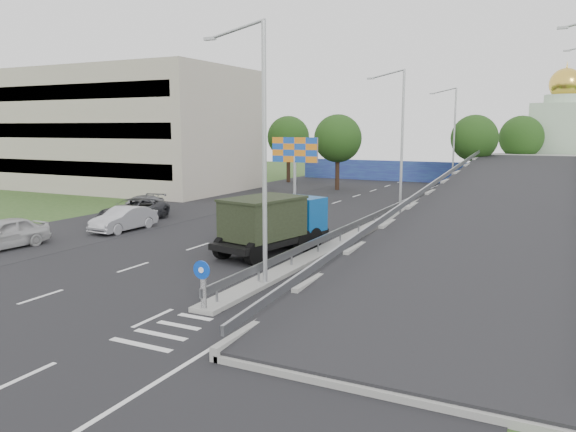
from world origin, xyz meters
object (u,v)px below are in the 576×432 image
Objects in this scene: lamp_post_mid at (400,134)px; dump_truck at (274,221)px; parked_car_d at (141,206)px; parked_car_a at (2,234)px; sign_bollard at (203,284)px; lamp_post_far at (452,132)px; parked_car_c at (133,211)px; parked_car_b at (124,219)px; church at (562,136)px; lamp_post_near at (260,140)px; billboard at (295,154)px.

lamp_post_mid is 15.20m from dump_truck.
parked_car_a is at bearing -93.19° from parked_car_d.
parked_car_d is at bearing 136.04° from sign_bollard.
parked_car_d is at bearing -155.20° from lamp_post_mid.
lamp_post_far is (0.11, 43.83, 4.77)m from sign_bollard.
parked_car_c is 3.03m from parked_car_d.
parked_car_a is at bearing -104.94° from parked_car_b.
church reaches higher than lamp_post_mid.
parked_car_c is (-15.18, 9.67, -5.04)m from lamp_post_near.
church is at bearing 64.61° from parked_car_b.
lamp_post_mid reaches higher than parked_car_a.
lamp_post_near is at bearing -26.14° from parked_car_b.
parked_car_b reaches higher than parked_car_d.
church is 49.76m from parked_car_d.
lamp_post_far is at bearing 72.57° from parked_car_a.
sign_bollard is at bearing -37.81° from parked_car_b.
church is (9.89, 54.00, -0.50)m from lamp_post_near.
dump_truck is 1.53× the size of parked_car_b.
sign_bollard is 6.12m from lamp_post_near.
parked_car_b is at bearing 141.25° from sign_bollard.
sign_bollard is at bearing -53.66° from parked_car_d.
dump_truck reaches higher than parked_car_a.
church is 1.99× the size of dump_truck.
lamp_post_near reaches higher than parked_car_b.
billboard is at bearing 112.49° from lamp_post_near.
billboard is 1.21× the size of parked_car_b.
parked_car_d is at bearing 100.12° from parked_car_a.
lamp_post_mid and lamp_post_far have the same top height.
parked_car_a is (-15.38, -19.99, -4.99)m from lamp_post_mid.
dump_truck is at bearing -99.37° from lamp_post_mid.
lamp_post_near is (0.11, 3.83, 4.77)m from sign_bollard.
parked_car_a reaches higher than parked_car_d.
lamp_post_far is at bearing 49.14° from parked_car_d.
lamp_post_near is at bearing -90.00° from lamp_post_far.
billboard reaches higher than sign_bollard.
church is 59.78m from parked_car_a.
lamp_post_mid is at bearing 45.30° from parked_car_b.
lamp_post_near reaches higher than dump_truck.
parked_car_d is at bearing -122.57° from church.
lamp_post_far is 1.45× the size of dump_truck.
lamp_post_far is 34.29m from parked_car_c.
church is 2.86× the size of parked_car_a.
parked_car_a is 12.32m from parked_car_d.
dump_truck is (-2.27, 9.41, 0.57)m from sign_bollard.
lamp_post_near is 0.73× the size of church.
parked_car_c is (-15.07, 13.49, -0.26)m from sign_bollard.
billboard is at bearing 75.00° from parked_car_b.
dump_truck is at bearing 26.83° from parked_car_a.
church is at bearing 80.19° from sign_bollard.
lamp_post_mid is at bearing 15.10° from parked_car_d.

